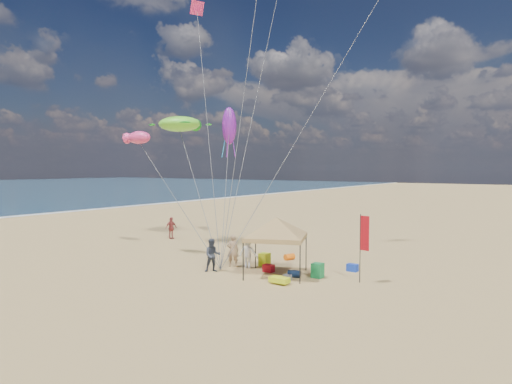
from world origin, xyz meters
TOP-DOWN VIEW (x-y plane):
  - ground at (0.00, 0.00)m, footprint 280.00×280.00m
  - canopy_tent at (2.42, 1.28)m, footprint 5.03×5.03m
  - feather_flag at (6.52, 2.33)m, footprint 0.48×0.13m
  - cooler_red at (1.73, 1.66)m, footprint 0.54×0.38m
  - cooler_blue at (5.20, 4.27)m, footprint 0.54×0.38m
  - bag_navy at (3.39, 1.41)m, footprint 0.69×0.54m
  - bag_orange at (1.11, 4.80)m, footprint 0.54×0.69m
  - chair_green at (4.31, 2.08)m, footprint 0.50×0.50m
  - chair_yellow at (0.78, 2.70)m, footprint 0.50×0.50m
  - crate_grey at (3.40, 0.73)m, footprint 0.34×0.30m
  - beach_cart at (3.43, -0.02)m, footprint 0.90×0.50m
  - person_near_a at (-0.51, 1.55)m, footprint 0.76×0.74m
  - person_near_b at (-0.65, 0.03)m, footprint 1.05×1.05m
  - person_near_c at (0.37, 1.76)m, footprint 1.20×0.82m
  - person_far_a at (-10.10, 6.25)m, footprint 0.56×1.02m
  - turtle_kite at (-8.07, 5.18)m, footprint 3.69×3.24m
  - fish_kite at (-7.11, 0.82)m, footprint 1.95×1.43m
  - squid_kite at (-5.71, 7.81)m, footprint 1.27×1.27m
  - stunt_kite_pink at (-10.48, 9.71)m, footprint 0.90×1.17m

SIDE VIEW (x-z plane):
  - ground at x=0.00m, z-range 0.00..0.00m
  - crate_grey at x=3.40m, z-range 0.00..0.28m
  - bag_navy at x=3.39m, z-range 0.00..0.36m
  - bag_orange at x=1.11m, z-range 0.00..0.36m
  - cooler_red at x=1.73m, z-range 0.00..0.38m
  - cooler_blue at x=5.20m, z-range 0.00..0.38m
  - beach_cart at x=3.43m, z-range 0.08..0.32m
  - chair_green at x=4.31m, z-range 0.00..0.70m
  - chair_yellow at x=0.78m, z-range 0.00..0.70m
  - person_far_a at x=-10.10m, z-range 0.00..1.64m
  - person_near_c at x=0.37m, z-range 0.00..1.71m
  - person_near_b at x=-0.65m, z-range 0.00..1.72m
  - person_near_a at x=-0.51m, z-range 0.00..1.76m
  - feather_flag at x=6.52m, z-range 0.53..3.74m
  - canopy_tent at x=2.42m, z-range 1.12..4.48m
  - fish_kite at x=-7.11m, z-range 6.79..7.57m
  - squid_kite at x=-5.71m, z-range 7.01..9.68m
  - turtle_kite at x=-8.07m, z-range 7.87..8.93m
  - stunt_kite_pink at x=-10.48m, z-range 17.65..18.64m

